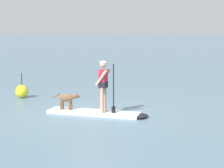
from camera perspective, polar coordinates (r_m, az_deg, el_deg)
The scene contains 5 objects.
ground_plane at distance 12.20m, azimuth -2.90°, elevation -4.72°, with size 400.00×400.00×0.00m, color slate.
paddleboard at distance 12.11m, azimuth -1.89°, elevation -4.56°, with size 3.44×1.89×0.10m.
person_paddler at distance 11.88m, azimuth -1.30°, elevation 0.21°, with size 0.68×0.59×1.69m.
dog at distance 12.45m, azimuth -6.99°, elevation -2.24°, with size 0.95×0.43×0.57m.
marker_buoy at distance 15.55m, azimuth -13.89°, elevation -1.12°, with size 0.54×0.54×1.04m.
Camera 1 is at (7.78, -8.98, 2.73)m, focal length 58.45 mm.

